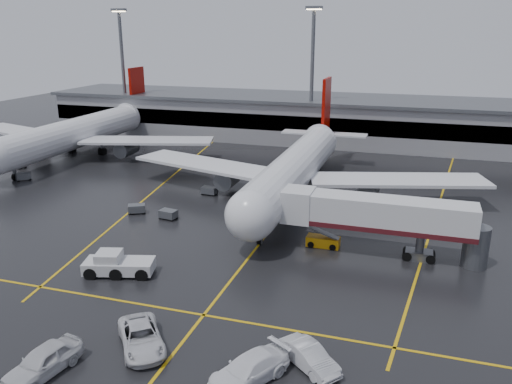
% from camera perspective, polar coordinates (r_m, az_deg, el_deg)
% --- Properties ---
extents(ground, '(220.00, 220.00, 0.00)m').
position_cam_1_polar(ground, '(61.14, 2.36, -3.21)').
color(ground, black).
rests_on(ground, ground).
extents(apron_line_centre, '(0.25, 90.00, 0.02)m').
position_cam_1_polar(apron_line_centre, '(61.14, 2.36, -3.20)').
color(apron_line_centre, gold).
rests_on(apron_line_centre, ground).
extents(apron_line_stop, '(60.00, 0.25, 0.02)m').
position_cam_1_polar(apron_line_stop, '(42.33, -5.76, -13.28)').
color(apron_line_stop, gold).
rests_on(apron_line_stop, ground).
extents(apron_line_left, '(9.99, 69.35, 0.02)m').
position_cam_1_polar(apron_line_left, '(77.05, -10.12, 0.95)').
color(apron_line_left, gold).
rests_on(apron_line_left, ground).
extents(apron_line_right, '(7.57, 69.64, 0.02)m').
position_cam_1_polar(apron_line_right, '(68.78, 19.27, -1.82)').
color(apron_line_right, gold).
rests_on(apron_line_right, ground).
extents(terminal, '(122.00, 19.00, 8.60)m').
position_cam_1_polar(terminal, '(105.65, 9.34, 7.86)').
color(terminal, gray).
rests_on(terminal, ground).
extents(light_mast_left, '(3.00, 1.20, 25.45)m').
position_cam_1_polar(light_mast_left, '(114.40, -14.42, 13.41)').
color(light_mast_left, '#595B60').
rests_on(light_mast_left, ground).
extents(light_mast_mid, '(3.00, 1.20, 25.45)m').
position_cam_1_polar(light_mast_mid, '(99.49, 6.18, 13.30)').
color(light_mast_mid, '#595B60').
rests_on(light_mast_mid, ground).
extents(main_airliner, '(48.80, 45.60, 14.10)m').
position_cam_1_polar(main_airliner, '(68.84, 4.54, 2.81)').
color(main_airliner, silver).
rests_on(main_airliner, ground).
extents(second_airliner, '(48.80, 45.60, 14.10)m').
position_cam_1_polar(second_airliner, '(97.23, -18.69, 6.28)').
color(second_airliner, silver).
rests_on(second_airliner, ground).
extents(jet_bridge, '(19.90, 3.40, 6.05)m').
position_cam_1_polar(jet_bridge, '(52.39, 13.27, -2.71)').
color(jet_bridge, silver).
rests_on(jet_bridge, ground).
extents(pushback_tractor, '(6.74, 4.16, 2.25)m').
position_cam_1_polar(pushback_tractor, '(49.75, -14.98, -7.74)').
color(pushback_tractor, silver).
rests_on(pushback_tractor, ground).
extents(belt_loader, '(3.43, 1.66, 2.16)m').
position_cam_1_polar(belt_loader, '(54.53, 7.37, -5.39)').
color(belt_loader, orange).
rests_on(belt_loader, ground).
extents(service_van_a, '(5.83, 6.39, 1.66)m').
position_cam_1_polar(service_van_a, '(38.85, -12.47, -15.31)').
color(service_van_a, silver).
rests_on(service_van_a, ground).
extents(service_van_b, '(5.07, 6.29, 1.71)m').
position_cam_1_polar(service_van_b, '(34.99, -0.79, -18.90)').
color(service_van_b, white).
rests_on(service_van_b, ground).
extents(service_van_c, '(4.85, 4.37, 1.60)m').
position_cam_1_polar(service_van_c, '(36.36, 5.85, -17.52)').
color(service_van_c, silver).
rests_on(service_van_c, ground).
extents(service_van_d, '(3.18, 5.85, 1.89)m').
position_cam_1_polar(service_van_d, '(38.13, -22.33, -16.81)').
color(service_van_d, silver).
rests_on(service_van_d, ground).
extents(baggage_cart_a, '(2.18, 1.59, 1.12)m').
position_cam_1_polar(baggage_cart_a, '(62.43, -9.61, -2.39)').
color(baggage_cart_a, '#595B60').
rests_on(baggage_cart_a, ground).
extents(baggage_cart_b, '(2.37, 2.08, 1.12)m').
position_cam_1_polar(baggage_cart_b, '(65.08, -12.96, -1.77)').
color(baggage_cart_b, '#595B60').
rests_on(baggage_cart_b, ground).
extents(baggage_cart_c, '(2.06, 1.39, 1.12)m').
position_cam_1_polar(baggage_cart_c, '(70.81, -5.14, 0.20)').
color(baggage_cart_c, '#595B60').
rests_on(baggage_cart_c, ground).
extents(baggage_cart_d, '(2.20, 1.63, 1.12)m').
position_cam_1_polar(baggage_cart_d, '(92.35, -24.57, 2.77)').
color(baggage_cart_d, '#595B60').
rests_on(baggage_cart_d, ground).
extents(baggage_cart_e, '(2.34, 2.33, 1.12)m').
position_cam_1_polar(baggage_cart_e, '(84.72, -24.13, 1.61)').
color(baggage_cart_e, '#595B60').
rests_on(baggage_cart_e, ground).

